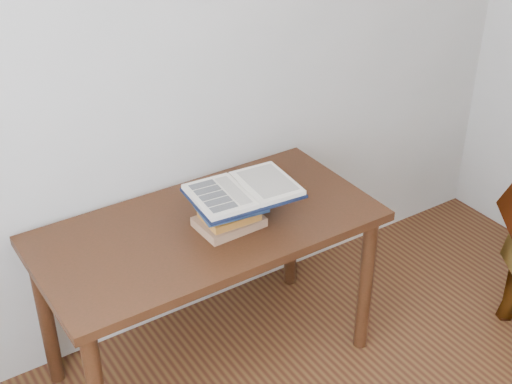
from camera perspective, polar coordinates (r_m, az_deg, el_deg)
desk at (r=2.76m, az=-3.84°, el=-4.30°), size 1.31×0.65×0.70m
book_stack at (r=2.66m, az=-2.10°, el=-1.58°), size 0.27×0.19×0.12m
open_book at (r=2.63m, az=-1.01°, el=0.10°), size 0.41×0.30×0.03m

